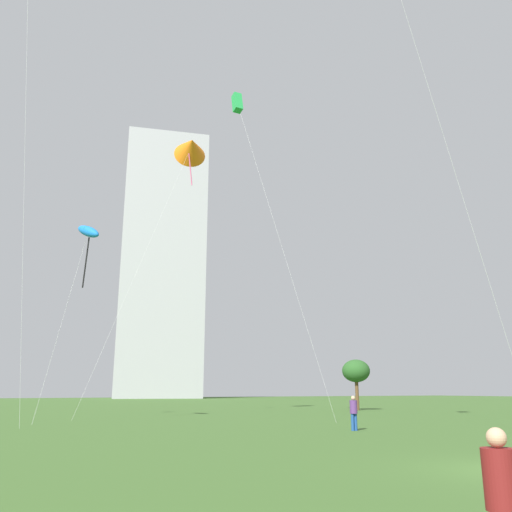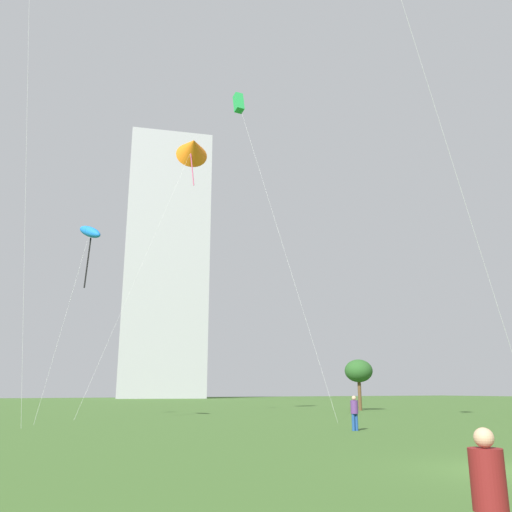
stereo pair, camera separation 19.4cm
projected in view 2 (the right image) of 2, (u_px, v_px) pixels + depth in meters
The scene contains 7 objects.
person_standing_1 at pixel (354, 410), 27.23m from camera, with size 0.39×0.39×1.74m.
person_standing_2 at pixel (490, 496), 5.59m from camera, with size 0.36×0.36×1.64m.
kite_flying_0 at pixel (239, 104), 42.33m from camera, with size 4.98×5.98×25.23m.
kite_flying_1 at pixel (90, 233), 36.54m from camera, with size 3.35×2.49×13.43m.
kite_flying_4 at pixel (193, 148), 48.72m from camera, with size 10.78×4.64×25.41m.
park_tree_1 at pixel (359, 371), 54.59m from camera, with size 2.85×2.85×5.10m.
distant_highrise_0 at pixel (166, 263), 139.14m from camera, with size 21.13×14.52×69.04m, color #A8A8AD.
Camera 2 is at (-12.60, -9.70, 2.04)m, focal length 37.06 mm.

